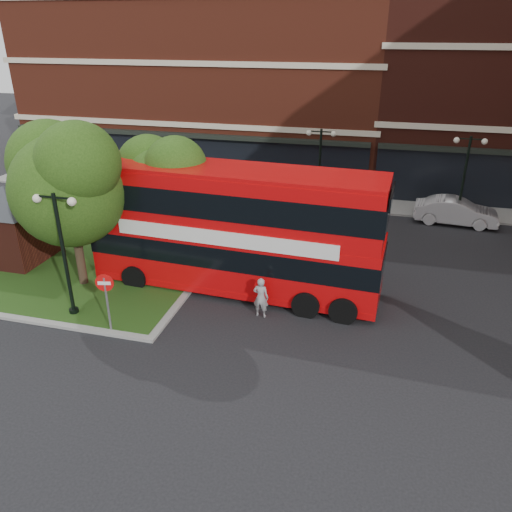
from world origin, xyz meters
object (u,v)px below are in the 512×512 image
(car_white, at_px, (456,211))
(woman, at_px, (261,297))
(bus, at_px, (235,222))
(car_silver, at_px, (298,196))

(car_white, bearing_deg, woman, 151.23)
(bus, bearing_deg, car_white, 49.82)
(woman, xyz_separation_m, car_white, (8.31, 12.50, -0.08))
(woman, distance_m, car_white, 15.01)
(bus, bearing_deg, woman, -47.75)
(car_silver, distance_m, car_white, 9.22)
(woman, bearing_deg, bus, -47.72)
(car_white, bearing_deg, bus, 141.45)
(bus, height_order, car_white, bus)
(car_silver, bearing_deg, bus, -179.58)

